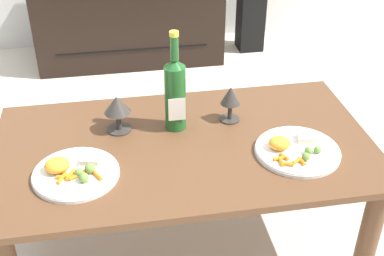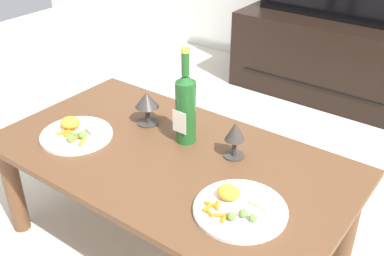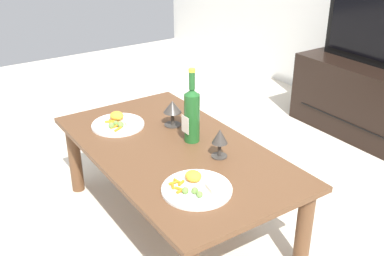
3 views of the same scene
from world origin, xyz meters
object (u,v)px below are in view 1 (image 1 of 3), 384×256
Objects in this scene: dinner_plate_right at (296,150)px; wine_bottle at (175,92)px; dinner_plate_left at (74,172)px; tv_stand at (129,21)px; goblet_right at (231,98)px; floor_speaker at (250,21)px; goblet_left at (117,107)px; dining_table at (185,160)px.

wine_bottle is at bearing 148.79° from dinner_plate_right.
tv_stand is at bearing 81.19° from dinner_plate_left.
tv_stand is 1.87m from dinner_plate_right.
goblet_right is 0.31m from dinner_plate_right.
goblet_right is at bearing 125.28° from dinner_plate_right.
tv_stand reaches higher than dinner_plate_left.
wine_bottle is (0.07, -1.58, 0.33)m from tv_stand.
wine_bottle is 1.34× the size of dinner_plate_left.
wine_bottle is 0.44m from dinner_plate_left.
floor_speaker is 1.06× the size of wine_bottle.
goblet_right is at bearing -79.95° from tv_stand.
floor_speaker is at bearing 59.36° from goblet_left.
floor_speaker is at bearing 78.90° from dinner_plate_right.
wine_bottle is 0.21m from goblet_left.
goblet_right is (0.28, -1.56, 0.28)m from tv_stand.
goblet_right is (0.19, 0.13, 0.16)m from dining_table.
dinner_plate_left is at bearing -98.81° from tv_stand.
goblet_right is at bearing 33.94° from dining_table.
floor_speaker is at bearing 59.14° from dinner_plate_left.
tv_stand is at bearing 85.32° from goblet_left.
tv_stand is at bearing 100.05° from goblet_right.
goblet_right is 0.61m from dinner_plate_left.
goblet_left is at bearing 57.73° from dinner_plate_left.
dinner_plate_left reaches higher than floor_speaker.
dinner_plate_left is at bearing -162.92° from dining_table.
floor_speaker is 1.42× the size of dinner_plate_left.
dining_table is 0.24m from wine_bottle.
dining_table is 0.39m from dinner_plate_right.
floor_speaker is 2.13m from dinner_plate_left.
floor_speaker is at bearing 0.63° from tv_stand.
wine_bottle is 2.67× the size of goblet_right.
tv_stand is 2.96× the size of floor_speaker.
goblet_left reaches higher than dinner_plate_left.
dinner_plate_left is (-0.15, -0.24, -0.08)m from goblet_left.
goblet_left is 0.63m from dinner_plate_right.
tv_stand is at bearing 92.71° from wine_bottle.
floor_speaker is (0.80, 0.01, -0.06)m from tv_stand.
goblet_left is 0.30m from dinner_plate_left.
tv_stand is at bearing 92.98° from dining_table.
wine_bottle is (-0.01, 0.11, 0.22)m from dining_table.
wine_bottle reaches higher than dinner_plate_left.
goblet_left is at bearing 149.50° from dining_table.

